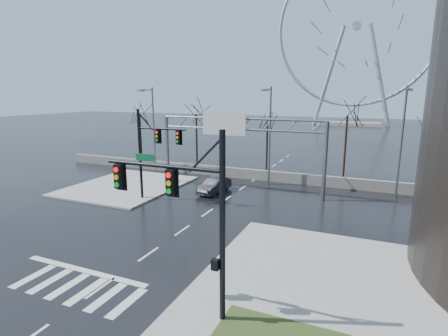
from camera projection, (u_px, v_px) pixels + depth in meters
The scene contains 17 objects.
ground at pixel (149, 254), 20.64m from camera, with size 260.00×260.00×0.00m, color black.
sidewalk_right_ext at pixel (327, 270), 18.57m from camera, with size 12.00×10.00×0.15m, color gray.
sidewalk_far at pixel (128, 186), 35.64m from camera, with size 10.00×12.00×0.15m, color gray.
barrier_wall at pixel (255, 174), 38.50m from camera, with size 52.00×0.50×1.10m, color slate.
signal_mast_near at pixel (191, 206), 14.01m from camera, with size 5.52×0.41×8.00m.
signal_mast_far at pixel (150, 147), 29.94m from camera, with size 4.72×0.41×8.00m.
sign_gantry at pixel (235, 138), 33.15m from camera, with size 16.36×0.40×7.60m.
streetlight_left at pixel (152, 124), 40.35m from camera, with size 0.50×2.55×10.00m.
streetlight_mid at pixel (269, 128), 34.97m from camera, with size 0.50×2.55×10.00m.
streetlight_right at pixel (403, 134), 30.35m from camera, with size 0.50×2.55×10.00m.
tree_far_left at pixel (140, 121), 47.97m from camera, with size 3.50×3.50×7.00m.
tree_left at pixel (196, 120), 43.98m from camera, with size 3.75×3.75×7.50m.
tree_center at pixel (267, 129), 41.58m from camera, with size 3.25×3.25×6.50m.
tree_right at pixel (347, 123), 37.01m from camera, with size 3.90×3.90×7.80m.
tree_far_right at pixel (432, 134), 34.55m from camera, with size 3.40×3.40×6.80m.
ferris_wheel at pixel (356, 33), 98.66m from camera, with size 45.00×6.00×50.91m.
car at pixel (214, 185), 33.33m from camera, with size 1.50×4.29×1.41m, color black.
Camera 1 is at (11.62, -15.82, 9.30)m, focal length 28.00 mm.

